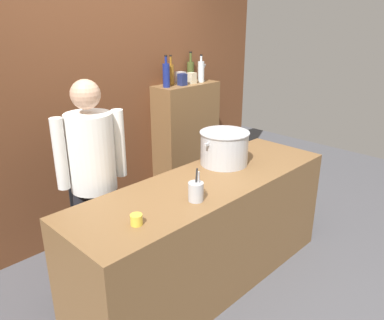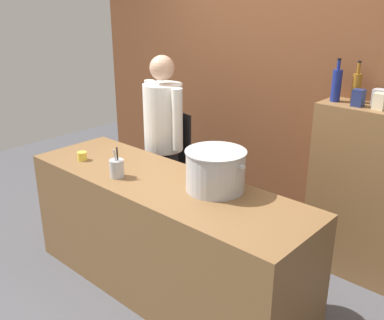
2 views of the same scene
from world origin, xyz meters
name	(u,v)px [view 1 (image 1 of 2)]	position (x,y,z in m)	size (l,w,h in m)	color
ground_plane	(205,279)	(0.00, 0.00, 0.00)	(8.00, 8.00, 0.00)	#4C4C51
brick_back_panel	(97,80)	(0.00, 1.40, 1.50)	(4.40, 0.10, 3.00)	brown
prep_counter	(206,232)	(0.00, 0.00, 0.45)	(2.29, 0.70, 0.90)	brown
bar_cabinet	(186,144)	(0.96, 1.19, 0.69)	(0.76, 0.32, 1.37)	brown
chef	(93,173)	(-0.60, 0.61, 0.96)	(0.52, 0.39, 1.66)	black
stockpot_large	(224,148)	(0.36, 0.14, 1.04)	(0.47, 0.41, 0.28)	#B7BABF
utensil_crock	(196,191)	(-0.29, -0.17, 0.97)	(0.10, 0.10, 0.23)	#B7BABF
butter_jar	(136,220)	(-0.77, -0.13, 0.93)	(0.07, 0.07, 0.07)	yellow
wine_bottle_amber	(171,74)	(0.79, 1.25, 1.49)	(0.07, 0.07, 0.31)	#8C5919
wine_bottle_clear	(201,71)	(1.15, 1.15, 1.49)	(0.07, 0.07, 0.30)	silver
wine_bottle_cobalt	(166,75)	(0.67, 1.18, 1.50)	(0.07, 0.07, 0.32)	navy
wine_bottle_olive	(191,70)	(1.14, 1.30, 1.49)	(0.08, 0.08, 0.32)	#475123
wine_glass_wide	(203,69)	(1.24, 1.20, 1.50)	(0.07, 0.07, 0.18)	silver
spice_tin_navy	(182,80)	(0.86, 1.14, 1.43)	(0.08, 0.08, 0.12)	navy
spice_tin_cream	(192,78)	(1.01, 1.15, 1.43)	(0.08, 0.08, 0.12)	beige
spice_tin_silver	(181,77)	(0.96, 1.27, 1.43)	(0.09, 0.09, 0.12)	#B2B2B7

